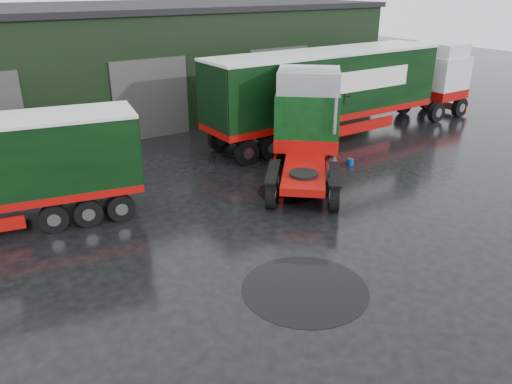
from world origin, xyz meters
TOP-DOWN VIEW (x-y plane):
  - ground at (0.00, 0.00)m, footprint 100.00×100.00m
  - warehouse at (2.00, 20.00)m, footprint 32.40×12.40m
  - hero_tractor at (4.50, 4.49)m, footprint 6.71×7.19m
  - lorry_right at (9.30, 8.94)m, footprint 17.00×3.16m
  - wash_bucket at (7.61, 5.13)m, footprint 0.34×0.34m
  - tree_back_b at (10.00, 30.00)m, footprint 4.40×4.40m
  - puddle_0 at (-0.13, -1.40)m, footprint 3.40×3.40m
  - puddle_1 at (3.44, 4.17)m, footprint 2.34×2.34m

SIDE VIEW (x-z plane):
  - ground at x=0.00m, z-range 0.00..0.00m
  - puddle_0 at x=-0.13m, z-range 0.00..0.01m
  - puddle_1 at x=3.44m, z-range 0.00..0.01m
  - wash_bucket at x=7.61m, z-range 0.00..0.28m
  - hero_tractor at x=4.50m, z-range 0.00..4.30m
  - lorry_right at x=9.30m, z-range 0.00..4.46m
  - warehouse at x=2.00m, z-range 0.01..6.31m
  - tree_back_b at x=10.00m, z-range 0.00..7.50m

